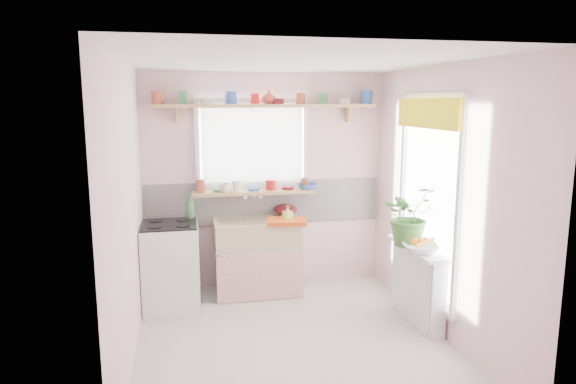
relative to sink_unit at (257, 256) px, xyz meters
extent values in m
plane|color=beige|center=(0.15, -1.29, -0.43)|extent=(3.20, 3.20, 0.00)
plane|color=white|center=(0.15, -1.29, 2.07)|extent=(3.20, 3.20, 0.00)
plane|color=beige|center=(0.15, 0.31, 0.82)|extent=(2.80, 0.00, 2.80)
plane|color=beige|center=(0.15, -2.89, 0.82)|extent=(2.80, 0.00, 2.80)
plane|color=beige|center=(-1.25, -1.29, 0.82)|extent=(0.00, 3.20, 3.20)
plane|color=beige|center=(1.55, -1.29, 0.82)|extent=(0.00, 3.20, 3.20)
cube|color=white|center=(0.15, 0.29, 0.57)|extent=(2.74, 0.03, 0.50)
cube|color=#D38890|center=(0.15, 0.29, 0.37)|extent=(2.74, 0.02, 0.12)
cube|color=white|center=(0.00, 0.30, 1.22)|extent=(1.20, 0.01, 1.00)
cube|color=white|center=(0.00, 0.24, 1.22)|extent=(1.15, 0.02, 0.95)
cube|color=white|center=(1.54, -1.09, 0.82)|extent=(0.01, 1.10, 1.90)
cube|color=yellow|center=(1.46, -1.09, 1.63)|extent=(0.03, 1.20, 0.28)
cube|color=white|center=(0.00, 0.01, -0.16)|extent=(0.85, 0.55, 0.55)
cube|color=#C84C3B|center=(0.00, -0.27, -0.16)|extent=(0.95, 0.02, 0.53)
cube|color=#C0AE8C|center=(0.00, 0.01, 0.27)|extent=(0.95, 0.55, 0.30)
cylinder|color=silver|center=(0.00, 0.26, 0.67)|extent=(0.03, 0.22, 0.03)
cube|color=white|center=(-0.95, -0.24, 0.02)|extent=(0.58, 0.58, 0.90)
cube|color=black|center=(-0.95, -0.24, 0.47)|extent=(0.56, 0.56, 0.02)
cylinder|color=black|center=(-1.09, -0.38, 0.49)|extent=(0.14, 0.14, 0.01)
cylinder|color=black|center=(-0.81, -0.38, 0.49)|extent=(0.14, 0.14, 0.01)
cylinder|color=black|center=(-1.09, -0.10, 0.49)|extent=(0.14, 0.14, 0.01)
cylinder|color=black|center=(-0.81, -0.10, 0.49)|extent=(0.14, 0.14, 0.01)
cube|color=white|center=(1.45, -1.09, -0.06)|extent=(0.15, 0.90, 0.75)
cube|color=white|center=(1.42, -1.09, 0.33)|extent=(0.22, 0.95, 0.03)
cube|color=tan|center=(0.00, 0.19, 0.71)|extent=(1.40, 0.22, 0.04)
cube|color=tan|center=(0.15, 0.18, 1.69)|extent=(2.52, 0.24, 0.04)
cylinder|color=#A55133|center=(-1.03, 0.18, 1.77)|extent=(0.11, 0.11, 0.12)
cylinder|color=#3F7F4C|center=(-0.77, 0.18, 1.77)|extent=(0.11, 0.11, 0.12)
cylinder|color=silver|center=(-0.51, 0.18, 1.74)|extent=(0.11, 0.11, 0.06)
cylinder|color=#3359A5|center=(-0.24, 0.18, 1.77)|extent=(0.11, 0.11, 0.12)
cylinder|color=red|center=(0.02, 0.18, 1.77)|extent=(0.11, 0.11, 0.12)
cylinder|color=#590F14|center=(0.28, 0.18, 1.74)|extent=(0.11, 0.11, 0.06)
cylinder|color=#A55133|center=(0.54, 0.18, 1.77)|extent=(0.11, 0.11, 0.12)
cylinder|color=#3F7F4C|center=(0.81, 0.18, 1.77)|extent=(0.11, 0.11, 0.12)
cylinder|color=silver|center=(1.07, 0.18, 1.74)|extent=(0.11, 0.11, 0.06)
cylinder|color=#3359A5|center=(1.33, 0.18, 1.77)|extent=(0.11, 0.11, 0.12)
cylinder|color=#A55133|center=(-0.62, 0.19, 0.79)|extent=(0.11, 0.11, 0.12)
cylinder|color=#3F7F4C|center=(-0.41, 0.19, 0.79)|extent=(0.11, 0.11, 0.12)
cylinder|color=silver|center=(-0.21, 0.19, 0.76)|extent=(0.11, 0.11, 0.06)
cylinder|color=#3359A5|center=(0.00, 0.19, 0.79)|extent=(0.11, 0.11, 0.12)
cylinder|color=red|center=(0.21, 0.19, 0.79)|extent=(0.11, 0.11, 0.12)
cylinder|color=#590F14|center=(0.41, 0.19, 0.76)|extent=(0.11, 0.11, 0.06)
cylinder|color=#A55133|center=(0.62, 0.19, 0.79)|extent=(0.11, 0.11, 0.12)
cube|color=#E75514|center=(0.31, -0.19, 0.44)|extent=(0.48, 0.39, 0.04)
ellipsoid|color=#4F0D15|center=(0.37, 0.21, 0.48)|extent=(0.36, 0.36, 0.13)
imported|color=#3D702C|center=(1.36, -1.03, 0.64)|extent=(0.66, 0.61, 0.60)
imported|color=silver|center=(1.36, -1.30, 0.38)|extent=(0.40, 0.40, 0.08)
imported|color=#265C25|center=(1.36, -1.08, 0.44)|extent=(0.12, 0.09, 0.19)
imported|color=#BACC5B|center=(0.32, -0.18, 0.52)|extent=(0.11, 0.12, 0.19)
imported|color=beige|center=(-0.34, 0.13, 0.78)|extent=(0.16, 0.16, 0.10)
imported|color=#3558AC|center=(0.62, 0.13, 0.76)|extent=(0.27, 0.27, 0.07)
imported|color=#B74A38|center=(0.18, 0.19, 1.79)|extent=(0.19, 0.19, 0.16)
imported|color=#3A7445|center=(-0.73, -0.02, 0.62)|extent=(0.12, 0.12, 0.27)
sphere|color=orange|center=(1.36, -1.30, 0.44)|extent=(0.08, 0.08, 0.08)
sphere|color=orange|center=(1.42, -1.27, 0.44)|extent=(0.08, 0.08, 0.08)
sphere|color=orange|center=(1.31, -1.28, 0.44)|extent=(0.08, 0.08, 0.08)
cylinder|color=yellow|center=(1.38, -1.35, 0.45)|extent=(0.18, 0.04, 0.10)
camera|label=1|loc=(-0.78, -5.57, 1.74)|focal=32.00mm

